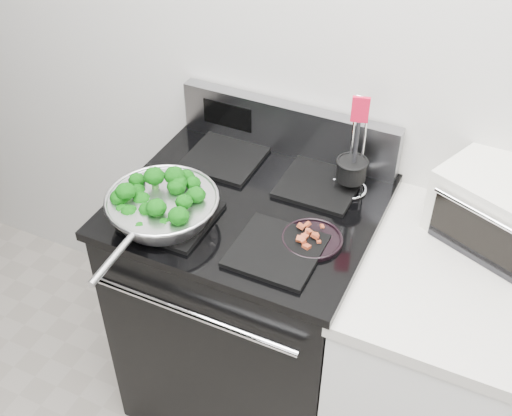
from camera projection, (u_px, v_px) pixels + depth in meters
The scene contains 8 objects.
back_wall at pixel (391, 56), 1.86m from camera, with size 4.00×0.02×2.70m, color beige.
gas_range at pixel (250, 302), 2.28m from camera, with size 0.79×0.69×1.13m.
counter at pixel (441, 376), 2.06m from camera, with size 0.62×0.68×0.92m.
skillet at pixel (162, 207), 1.88m from camera, with size 0.34×0.53×0.07m.
broccoli_pile at pixel (162, 201), 1.87m from camera, with size 0.26×0.26×0.09m, color black, non-canonical shape.
bacon_plate at pixel (312, 237), 1.83m from camera, with size 0.18×0.18×0.04m.
utensil_holder at pixel (351, 174), 1.98m from camera, with size 0.11×0.11×0.34m.
toaster_oven at pixel (506, 210), 1.83m from camera, with size 0.44×0.40×0.21m.
Camera 1 is at (0.38, 0.03, 2.20)m, focal length 45.00 mm.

